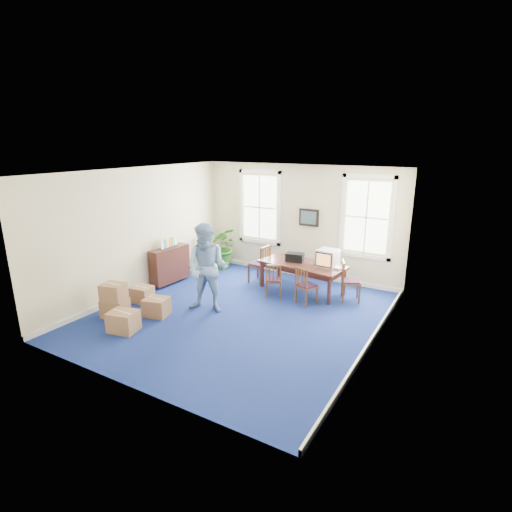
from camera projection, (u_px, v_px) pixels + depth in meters
The scene contains 25 objects.
floor at pixel (239, 314), 9.13m from camera, with size 6.50×6.50×0.00m, color navy.
ceiling at pixel (237, 172), 8.24m from camera, with size 6.50×6.50×0.00m, color white.
wall_back at pixel (300, 221), 11.38m from camera, with size 6.50×6.50×0.00m, color beige.
wall_front at pixel (121, 294), 5.98m from camera, with size 6.50×6.50×0.00m, color beige.
wall_left at pixel (139, 231), 10.13m from camera, with size 6.50×6.50×0.00m, color beige.
wall_right at pixel (377, 268), 7.23m from camera, with size 6.50×6.50×0.00m, color beige.
baseboard_back at pixel (298, 273), 11.78m from camera, with size 6.00×0.04×0.12m, color white.
baseboard_left at pixel (144, 288), 10.54m from camera, with size 0.04×6.50×0.12m, color white.
baseboard_right at pixel (369, 344), 7.68m from camera, with size 0.04×6.50×0.12m, color white.
window_left at pixel (260, 207), 11.91m from camera, with size 1.40×0.12×2.20m, color white, non-canonical shape.
window_right at pixel (367, 217), 10.36m from camera, with size 1.40×0.12×2.20m, color white, non-canonical shape.
wall_picture at pixel (309, 218), 11.15m from camera, with size 0.58×0.06×0.48m, color black, non-canonical shape.
conference_table at pixel (302, 277), 10.47m from camera, with size 2.21×1.00×0.75m, color #3C1B15, non-canonical shape.
crt_tv at pixel (328, 258), 10.03m from camera, with size 0.49×0.53×0.44m, color #B7B7BC, non-canonical shape.
game_console at pixel (338, 268), 9.90m from camera, with size 0.15×0.18×0.05m, color white.
equipment_bag at pixel (295, 257), 10.50m from camera, with size 0.45×0.30×0.23m, color black.
chair_near_left at pixel (274, 280), 10.04m from camera, with size 0.40×0.40×0.90m, color brown, non-canonical shape.
chair_near_right at pixel (307, 285), 9.60m from camera, with size 0.42×0.42×0.93m, color brown, non-canonical shape.
chair_end_left at pixel (259, 264), 11.05m from camera, with size 0.48×0.48×1.07m, color brown, non-canonical shape.
chair_end_right at pixel (351, 281), 9.80m from camera, with size 0.45×0.45×1.00m, color brown, non-canonical shape.
man at pixel (208, 268), 9.04m from camera, with size 1.01×0.78×2.07m, color #7597C4.
credenza at pixel (170, 267), 10.97m from camera, with size 0.35×1.22×0.96m, color #3C1B15.
brochure_rack at pixel (169, 245), 10.79m from camera, with size 0.11×0.65×0.29m, color #99999E, non-canonical shape.
potted_plant at pixel (221, 247), 12.27m from camera, with size 1.21×1.05×1.35m, color #1D5313.
cardboard_boxes at pixel (124, 300), 8.89m from camera, with size 1.43×1.43×0.82m, color #966747, non-canonical shape.
Camera 1 is at (4.55, -7.06, 3.82)m, focal length 28.00 mm.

